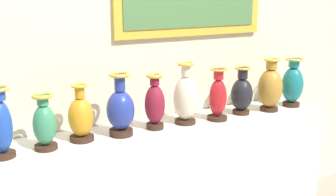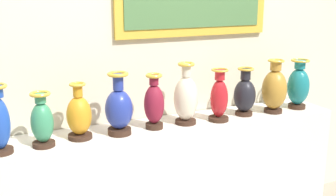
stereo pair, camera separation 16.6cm
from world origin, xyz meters
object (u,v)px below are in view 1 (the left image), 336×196
object	(u,v)px
vase_cobalt	(120,109)
vase_ivory	(186,98)
vase_sapphire	(0,125)
vase_ochre	(270,88)
vase_crimson	(218,97)
vase_amber	(81,117)
vase_burgundy	(155,104)
vase_jade	(44,124)
vase_onyx	(242,93)
vase_teal	(293,84)

from	to	relation	value
vase_cobalt	vase_ivory	world-z (taller)	vase_ivory
vase_sapphire	vase_ivory	world-z (taller)	vase_ivory
vase_cobalt	vase_ochre	world-z (taller)	vase_cobalt
vase_crimson	vase_ochre	world-z (taller)	vase_ochre
vase_sapphire	vase_amber	xyz separation A→B (m)	(0.45, 0.05, -0.04)
vase_cobalt	vase_ochre	size ratio (longest dim) A/B	1.01
vase_sapphire	vase_ivory	bearing A→B (deg)	2.20
vase_burgundy	vase_jade	bearing A→B (deg)	-177.64
vase_sapphire	vase_ochre	bearing A→B (deg)	0.34
vase_cobalt	vase_ivory	bearing A→B (deg)	2.14
vase_sapphire	vase_onyx	distance (m)	1.64
vase_crimson	vase_sapphire	bearing A→B (deg)	-179.74
vase_sapphire	vase_burgundy	size ratio (longest dim) A/B	1.08
vase_cobalt	vase_burgundy	bearing A→B (deg)	3.18
vase_amber	vase_ivory	world-z (taller)	vase_ivory
vase_sapphire	vase_jade	bearing A→B (deg)	2.85
vase_burgundy	vase_crimson	world-z (taller)	vase_burgundy
vase_onyx	vase_ochre	xyz separation A→B (m)	(0.23, -0.03, 0.02)
vase_crimson	vase_onyx	world-z (taller)	vase_crimson
vase_sapphire	vase_amber	size ratio (longest dim) A/B	1.13
vase_ivory	vase_crimson	world-z (taller)	vase_ivory
vase_ivory	vase_teal	world-z (taller)	vase_ivory
vase_amber	vase_cobalt	distance (m)	0.24
vase_jade	vase_ivory	xyz separation A→B (m)	(0.94, 0.03, 0.03)
vase_jade	vase_cobalt	bearing A→B (deg)	1.94
vase_jade	vase_teal	world-z (taller)	vase_teal
vase_amber	vase_ivory	bearing A→B (deg)	-0.61
vase_sapphire	vase_ivory	size ratio (longest dim) A/B	0.94
vase_ivory	vase_onyx	world-z (taller)	vase_ivory
vase_jade	vase_teal	distance (m)	1.87
vase_ivory	vase_sapphire	bearing A→B (deg)	-177.80
vase_jade	vase_onyx	bearing A→B (deg)	1.28
vase_amber	vase_cobalt	xyz separation A→B (m)	(0.24, -0.03, 0.02)
vase_cobalt	vase_burgundy	world-z (taller)	vase_cobalt
vase_amber	vase_sapphire	bearing A→B (deg)	-173.38
vase_cobalt	vase_ivory	size ratio (longest dim) A/B	0.95
vase_amber	vase_cobalt	world-z (taller)	vase_cobalt
vase_teal	vase_burgundy	bearing A→B (deg)	179.25
vase_ivory	vase_onyx	distance (m)	0.47
vase_sapphire	vase_ivory	distance (m)	1.17
vase_burgundy	vase_sapphire	bearing A→B (deg)	-177.52
vase_burgundy	vase_onyx	xyz separation A→B (m)	(0.70, 0.00, -0.01)
vase_crimson	vase_onyx	size ratio (longest dim) A/B	1.04
vase_ochre	vase_teal	bearing A→B (deg)	3.51
vase_cobalt	vase_crimson	size ratio (longest dim) A/B	1.09
vase_cobalt	vase_onyx	world-z (taller)	vase_cobalt
vase_sapphire	vase_jade	distance (m)	0.23
vase_jade	vase_crimson	world-z (taller)	vase_crimson
vase_crimson	vase_teal	bearing A→B (deg)	1.56
vase_amber	vase_burgundy	distance (m)	0.48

